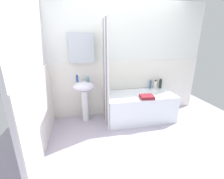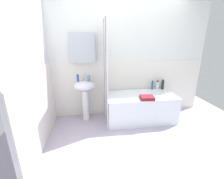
% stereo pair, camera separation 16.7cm
% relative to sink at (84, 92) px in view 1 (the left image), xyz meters
% --- Properties ---
extents(ground_plane, '(4.80, 5.60, 0.04)m').
position_rel_sink_xyz_m(ground_plane, '(0.88, -1.03, -0.65)').
color(ground_plane, '#B5ABBF').
extents(wall_back_tiled, '(3.60, 0.18, 2.40)m').
position_rel_sink_xyz_m(wall_back_tiled, '(0.82, 0.23, 0.51)').
color(wall_back_tiled, white).
rests_on(wall_back_tiled, ground_plane).
extents(wall_left_tiled, '(0.07, 1.81, 2.40)m').
position_rel_sink_xyz_m(wall_left_tiled, '(-0.70, -0.69, 0.49)').
color(wall_left_tiled, silver).
rests_on(wall_left_tiled, ground_plane).
extents(sink, '(0.44, 0.34, 0.85)m').
position_rel_sink_xyz_m(sink, '(0.00, 0.00, 0.00)').
color(sink, white).
rests_on(sink, ground_plane).
extents(faucet, '(0.03, 0.12, 0.12)m').
position_rel_sink_xyz_m(faucet, '(-0.00, 0.08, 0.29)').
color(faucet, silver).
rests_on(faucet, sink).
extents(soap_dispenser, '(0.05, 0.05, 0.15)m').
position_rel_sink_xyz_m(soap_dispenser, '(-0.12, -0.01, 0.29)').
color(soap_dispenser, '#2E4AA5').
rests_on(soap_dispenser, sink).
extents(toothbrush_cup, '(0.06, 0.06, 0.10)m').
position_rel_sink_xyz_m(toothbrush_cup, '(0.08, -0.01, 0.28)').
color(toothbrush_cup, teal).
rests_on(toothbrush_cup, sink).
extents(bathtub, '(1.41, 0.72, 0.56)m').
position_rel_sink_xyz_m(bathtub, '(1.13, -0.17, -0.34)').
color(bathtub, white).
rests_on(bathtub, ground_plane).
extents(shower_curtain, '(0.01, 0.72, 2.00)m').
position_rel_sink_xyz_m(shower_curtain, '(0.41, -0.17, 0.37)').
color(shower_curtain, white).
rests_on(shower_curtain, ground_plane).
extents(body_wash_bottle, '(0.06, 0.06, 0.22)m').
position_rel_sink_xyz_m(body_wash_bottle, '(1.74, 0.11, 0.04)').
color(body_wash_bottle, '#212B25').
rests_on(body_wash_bottle, bathtub).
extents(conditioner_bottle, '(0.06, 0.06, 0.20)m').
position_rel_sink_xyz_m(conditioner_bottle, '(1.62, 0.12, 0.03)').
color(conditioner_bottle, white).
rests_on(conditioner_bottle, bathtub).
extents(lotion_bottle, '(0.04, 0.04, 0.20)m').
position_rel_sink_xyz_m(lotion_bottle, '(1.50, 0.14, 0.03)').
color(lotion_bottle, '#315995').
rests_on(lotion_bottle, bathtub).
extents(towel_folded, '(0.28, 0.25, 0.06)m').
position_rel_sink_xyz_m(towel_folded, '(1.17, -0.42, -0.03)').
color(towel_folded, maroon).
rests_on(towel_folded, bathtub).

